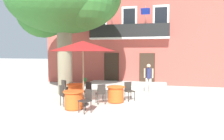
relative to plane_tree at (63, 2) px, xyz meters
name	(u,v)px	position (x,y,z in m)	size (l,w,h in m)	color
ground_plane	(127,99)	(3.76, -0.74, -5.14)	(120.00, 120.00, 0.00)	beige
building_facade	(133,35)	(3.11, 6.24, -1.40)	(13.00, 5.09, 7.50)	#B24C42
entrance_step_platform	(127,85)	(3.11, 3.20, -5.02)	(5.35, 2.12, 0.25)	silver
plane_tree	(63,2)	(0.00, 0.00, 0.00)	(6.52, 5.72, 7.21)	#7F755B
cafe_table_near_tree	(76,91)	(1.20, -1.25, -4.75)	(0.86, 0.86, 0.76)	#EA561E
cafe_chair_near_tree_0	(87,90)	(1.91, -1.51, -4.61)	(0.54, 0.54, 0.91)	#2D2823
cafe_chair_near_tree_1	(65,87)	(0.52, -0.94, -4.61)	(0.55, 0.55, 0.91)	#2D2823
cafe_table_middle	(116,94)	(3.33, -1.50, -4.75)	(0.86, 0.86, 0.76)	#EA561E
cafe_chair_middle_0	(129,90)	(3.87, -0.97, -4.61)	(0.56, 0.56, 0.91)	#2D2823
cafe_chair_middle_1	(101,92)	(2.73, -1.95, -4.61)	(0.55, 0.55, 0.91)	#2D2823
cafe_table_front	(74,100)	(1.88, -3.07, -4.75)	(0.86, 0.86, 0.76)	#EA561E
cafe_chair_front_0	(86,99)	(2.55, -3.41, -4.61)	(0.55, 0.55, 0.91)	#2D2823
cafe_chair_front_1	(64,94)	(1.25, -2.66, -4.61)	(0.56, 0.56, 0.91)	#2D2823
cafe_umbrella	(83,46)	(2.04, -2.35, -2.53)	(2.90, 2.90, 2.85)	#997A56
ground_planter_left	(84,81)	(0.09, 3.10, -4.83)	(0.33, 0.33, 0.56)	#995638
pedestrian_near_entrance	(149,77)	(4.72, 0.77, -4.18)	(0.53, 0.38, 1.71)	silver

